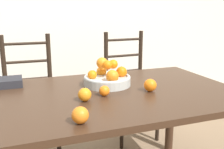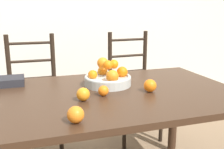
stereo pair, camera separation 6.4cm
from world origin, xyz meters
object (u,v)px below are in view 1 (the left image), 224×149
at_px(orange_loose_1, 80,115).
at_px(book_stack, 4,83).
at_px(orange_loose_2, 104,91).
at_px(chair_left, 31,100).
at_px(fruit_bowl, 107,78).
at_px(chair_right, 130,89).
at_px(orange_loose_3, 150,85).
at_px(orange_loose_0, 85,95).

height_order(orange_loose_1, book_stack, orange_loose_1).
height_order(orange_loose_1, orange_loose_2, orange_loose_1).
relative_size(orange_loose_1, chair_left, 0.07).
xyz_separation_m(fruit_bowl, book_stack, (-0.63, 0.20, -0.03)).
relative_size(orange_loose_2, book_stack, 0.28).
bearing_deg(orange_loose_2, orange_loose_1, -124.00).
relative_size(fruit_bowl, chair_right, 0.30).
height_order(fruit_bowl, chair_right, chair_right).
relative_size(orange_loose_1, book_stack, 0.34).
relative_size(orange_loose_1, orange_loose_3, 0.98).
height_order(orange_loose_2, orange_loose_3, orange_loose_3).
height_order(orange_loose_2, chair_right, chair_right).
distance_m(chair_left, book_stack, 0.58).
distance_m(fruit_bowl, orange_loose_0, 0.33).
distance_m(orange_loose_0, orange_loose_2, 0.14).
xyz_separation_m(fruit_bowl, chair_left, (-0.47, 0.68, -0.32)).
xyz_separation_m(orange_loose_2, chair_right, (0.55, 0.88, -0.30)).
height_order(orange_loose_0, orange_loose_2, orange_loose_0).
bearing_deg(chair_left, book_stack, -109.86).
relative_size(orange_loose_1, chair_right, 0.07).
relative_size(orange_loose_0, orange_loose_1, 0.96).
bearing_deg(orange_loose_2, chair_left, 113.15).
relative_size(orange_loose_2, chair_left, 0.06).
bearing_deg(chair_left, fruit_bowl, -55.72).
bearing_deg(orange_loose_1, book_stack, 114.17).
relative_size(orange_loose_3, chair_right, 0.08).
relative_size(orange_loose_0, orange_loose_2, 1.20).
bearing_deg(orange_loose_2, orange_loose_3, -2.31).
bearing_deg(orange_loose_2, orange_loose_0, -159.40).
bearing_deg(chair_right, fruit_bowl, -127.76).
xyz_separation_m(orange_loose_1, chair_left, (-0.16, 1.20, -0.31)).
height_order(orange_loose_2, book_stack, orange_loose_2).
height_order(fruit_bowl, orange_loose_2, fruit_bowl).
bearing_deg(book_stack, orange_loose_3, -26.77).
xyz_separation_m(orange_loose_0, orange_loose_3, (0.41, 0.04, 0.00)).
bearing_deg(chair_right, orange_loose_0, -129.61).
distance_m(orange_loose_1, orange_loose_2, 0.39).
relative_size(orange_loose_2, chair_right, 0.06).
xyz_separation_m(orange_loose_0, chair_left, (-0.25, 0.93, -0.30)).
distance_m(orange_loose_0, chair_right, 1.19).
height_order(orange_loose_1, chair_right, chair_right).
relative_size(orange_loose_2, orange_loose_3, 0.79).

